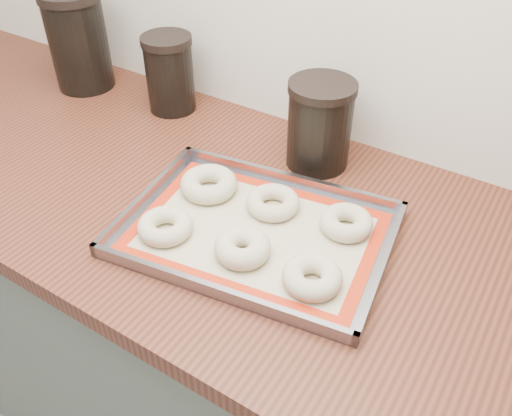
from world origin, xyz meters
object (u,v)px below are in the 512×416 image
Objects in this scene: bagel_front_right at (312,277)px; bagel_back_right at (346,223)px; bagel_back_mid at (273,203)px; canister_mid at (170,73)px; bagel_front_left at (165,226)px; canister_left at (78,40)px; baking_tray at (256,231)px; canister_right at (320,124)px; bagel_back_left at (209,184)px; bagel_front_mid at (242,247)px.

bagel_back_right is (-0.01, 0.15, -0.00)m from bagel_front_right.
bagel_back_mid is 0.55× the size of canister_mid.
bagel_front_left is 0.65m from canister_left.
canister_right is at bearing 93.18° from baking_tray.
bagel_back_left is (-0.28, 0.11, 0.00)m from bagel_front_right.
bagel_front_left is (-0.13, -0.09, 0.01)m from baking_tray.
bagel_front_right is 0.54× the size of canister_mid.
canister_left reaches higher than bagel_front_left.
bagel_front_mid is 0.13m from bagel_back_mid.
bagel_front_right is 0.20m from bagel_back_mid.
bagel_front_left is 0.88× the size of bagel_back_left.
bagel_back_left is at bearing 159.91° from baking_tray.
baking_tray is at bearing 101.55° from bagel_front_mid.
canister_mid is (-0.56, 0.34, 0.07)m from bagel_front_right.
bagel_back_mid is at bearing -88.25° from canister_right.
bagel_back_mid is at bearing -171.79° from bagel_back_right.
canister_right reaches higher than bagel_back_right.
bagel_front_right and bagel_back_right have the same top height.
canister_mid is at bearing 140.51° from bagel_back_left.
canister_left is at bearing 159.30° from bagel_front_right.
bagel_front_left is 0.54× the size of canister_mid.
baking_tray is 2.83× the size of canister_mid.
bagel_back_left is at bearing 158.89° from bagel_front_right.
canister_right is (0.12, 0.34, 0.07)m from bagel_front_left.
baking_tray is 0.15m from bagel_front_right.
canister_mid is at bearing 153.05° from bagel_back_mid.
bagel_front_left is at bearing -145.75° from bagel_back_right.
baking_tray is at bearing -144.87° from bagel_back_right.
canister_right is (0.13, 0.21, 0.07)m from bagel_back_left.
canister_left reaches higher than bagel_back_right.
bagel_back_right is 0.23m from canister_right.
bagel_front_right is 0.40× the size of canister_left.
canister_mid is at bearing 127.75° from bagel_front_left.
bagel_back_right is at bearing -18.92° from canister_mid.
bagel_front_left is 0.37m from canister_right.
baking_tray is 5.30× the size of bagel_front_mid.
bagel_back_mid is 0.46m from canister_mid.
canister_mid reaches higher than baking_tray.
canister_mid is at bearing 148.92° from bagel_front_right.
bagel_front_mid is at bearing 10.00° from bagel_front_left.
bagel_back_left is 0.61× the size of canister_right.
bagel_back_left is 1.17× the size of bagel_back_right.
bagel_back_right is 0.58m from canister_mid.
canister_right reaches higher than canister_mid.
bagel_front_left is 0.27m from bagel_front_right.
bagel_front_right is at bearing -20.70° from canister_left.
canister_left reaches higher than bagel_front_right.
canister_mid is (-0.28, 0.36, 0.07)m from bagel_front_left.
bagel_front_left is 1.01× the size of bagel_front_mid.
bagel_front_left reaches higher than bagel_back_mid.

